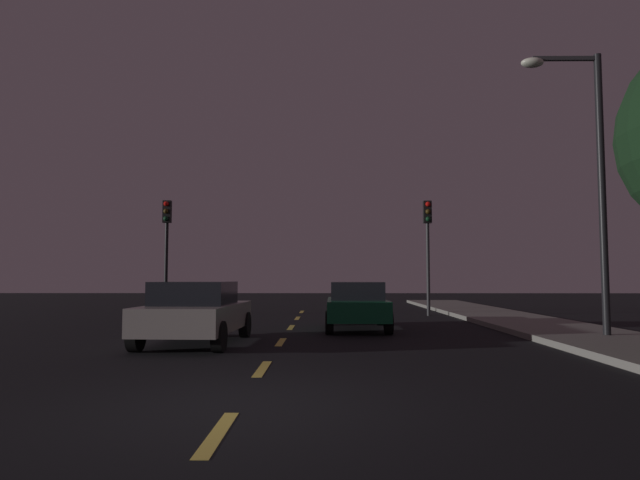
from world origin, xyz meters
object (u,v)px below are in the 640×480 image
Objects in this scene: traffic_signal_left at (167,234)px; car_stopped_ahead at (357,305)px; traffic_signal_right at (428,235)px; street_lamp_right at (588,165)px; car_adjacent_lane at (196,312)px.

traffic_signal_left reaches higher than car_stopped_ahead.
car_stopped_ahead is (-3.19, -5.77, -2.53)m from traffic_signal_right.
car_stopped_ahead is at bearing 152.39° from street_lamp_right.
car_stopped_ahead is 0.98× the size of car_adjacent_lane.
traffic_signal_right is 9.03m from street_lamp_right.
traffic_signal_left is 10.51m from traffic_signal_right.
traffic_signal_right reaches higher than car_adjacent_lane.
traffic_signal_left is at bearing 110.18° from car_adjacent_lane.
traffic_signal_right is at bearing 52.91° from car_adjacent_lane.
traffic_signal_right is 1.15× the size of car_adjacent_lane.
traffic_signal_right is (10.51, -0.00, -0.02)m from traffic_signal_left.
street_lamp_right is at bearing -74.92° from traffic_signal_right.
traffic_signal_left is 9.67m from car_stopped_ahead.
traffic_signal_left is 0.66× the size of street_lamp_right.
street_lamp_right is at bearing -33.99° from traffic_signal_left.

